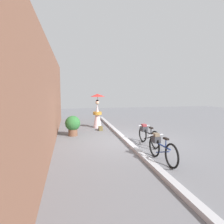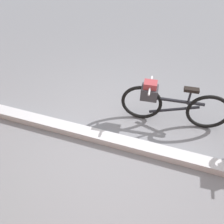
{
  "view_description": "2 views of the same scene",
  "coord_description": "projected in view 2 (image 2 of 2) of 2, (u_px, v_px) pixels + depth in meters",
  "views": [
    {
      "loc": [
        -8.38,
        2.29,
        2.23
      ],
      "look_at": [
        0.4,
        0.5,
        1.21
      ],
      "focal_mm": 33.71,
      "sensor_mm": 36.0,
      "label": 1
    },
    {
      "loc": [
        -0.7,
        2.29,
        2.92
      ],
      "look_at": [
        -0.13,
        0.56,
        1.2
      ],
      "focal_mm": 38.63,
      "sensor_mm": 36.0,
      "label": 2
    }
  ],
  "objects": [
    {
      "name": "ground_plane",
      "position": [
        116.0,
        143.0,
        3.75
      ],
      "size": [
        30.0,
        30.0,
        0.0
      ],
      "primitive_type": "plane",
      "color": "slate"
    },
    {
      "name": "bicycle_far_side",
      "position": [
        169.0,
        103.0,
        3.82
      ],
      "size": [
        1.72,
        0.48,
        0.77
      ],
      "color": "black",
      "rests_on": "ground_plane"
    },
    {
      "name": "sidewalk_curb",
      "position": [
        116.0,
        141.0,
        3.71
      ],
      "size": [
        14.0,
        0.2,
        0.12
      ],
      "primitive_type": "cube",
      "color": "#B2B2B7",
      "rests_on": "ground_plane"
    }
  ]
}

